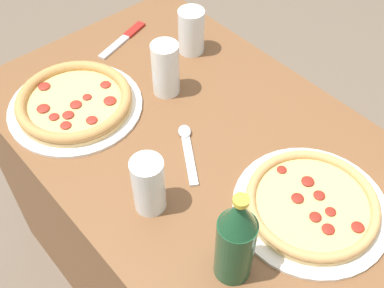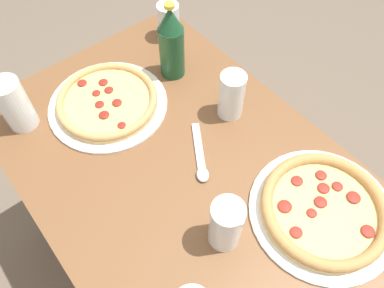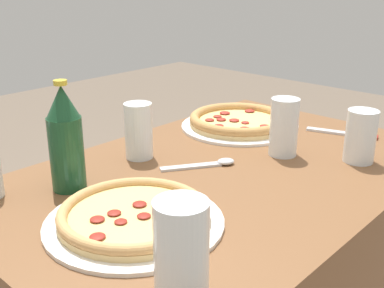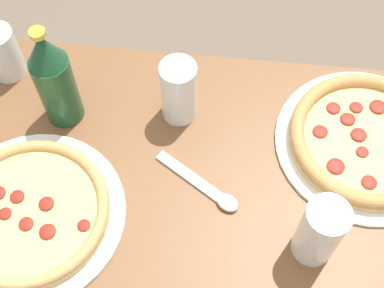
{
  "view_description": "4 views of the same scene",
  "coord_description": "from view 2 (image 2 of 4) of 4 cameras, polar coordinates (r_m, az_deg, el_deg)",
  "views": [
    {
      "loc": [
        -0.58,
        0.52,
        1.61
      ],
      "look_at": [
        -0.05,
        0.06,
        0.81
      ],
      "focal_mm": 45.0,
      "sensor_mm": 36.0,
      "label": 1
    },
    {
      "loc": [
        0.36,
        -0.29,
        1.56
      ],
      "look_at": [
        -0.03,
        0.04,
        0.81
      ],
      "focal_mm": 35.0,
      "sensor_mm": 36.0,
      "label": 2
    },
    {
      "loc": [
        -0.81,
        -0.65,
        1.19
      ],
      "look_at": [
        -0.01,
        0.09,
        0.8
      ],
      "focal_mm": 45.0,
      "sensor_mm": 36.0,
      "label": 3
    },
    {
      "loc": [
        0.01,
        -0.38,
        1.63
      ],
      "look_at": [
        -0.04,
        0.1,
        0.82
      ],
      "focal_mm": 50.0,
      "sensor_mm": 36.0,
      "label": 4
    }
  ],
  "objects": [
    {
      "name": "glass_red_wine",
      "position": [
        1.24,
        -3.59,
        17.96
      ],
      "size": [
        0.07,
        0.07,
        0.11
      ],
      "color": "white",
      "rests_on": "table"
    },
    {
      "name": "glass_mango_juice",
      "position": [
        1.07,
        -25.35,
        5.25
      ],
      "size": [
        0.08,
        0.08,
        0.15
      ],
      "color": "white",
      "rests_on": "table"
    },
    {
      "name": "pizza_pepperoni",
      "position": [
        1.07,
        -12.76,
        6.34
      ],
      "size": [
        0.33,
        0.33,
        0.04
      ],
      "color": "silver",
      "rests_on": "table"
    },
    {
      "name": "beer_bottle",
      "position": [
        1.07,
        -3.16,
        15.11
      ],
      "size": [
        0.07,
        0.07,
        0.23
      ],
      "color": "#194728",
      "rests_on": "table"
    },
    {
      "name": "table",
      "position": [
        1.27,
        -0.31,
        -12.86
      ],
      "size": [
        1.11,
        0.71,
        0.75
      ],
      "color": "brown",
      "rests_on": "ground_plane"
    },
    {
      "name": "glass_iced_tea",
      "position": [
        0.8,
        5.13,
        -12.34
      ],
      "size": [
        0.07,
        0.07,
        0.15
      ],
      "color": "white",
      "rests_on": "table"
    },
    {
      "name": "spoon",
      "position": [
        0.94,
        1.32,
        -2.56
      ],
      "size": [
        0.17,
        0.12,
        0.01
      ],
      "color": "silver",
      "rests_on": "table"
    },
    {
      "name": "ground_plane",
      "position": [
        1.63,
        -0.25,
        -17.7
      ],
      "size": [
        8.0,
        8.0,
        0.0
      ],
      "primitive_type": "plane",
      "color": "#6B5B4C"
    },
    {
      "name": "pizza_veggie",
      "position": [
        0.91,
        19.45,
        -9.35
      ],
      "size": [
        0.34,
        0.34,
        0.04
      ],
      "color": "white",
      "rests_on": "table"
    },
    {
      "name": "glass_cola",
      "position": [
        1.0,
        6.01,
        7.26
      ],
      "size": [
        0.07,
        0.07,
        0.14
      ],
      "color": "white",
      "rests_on": "table"
    }
  ]
}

